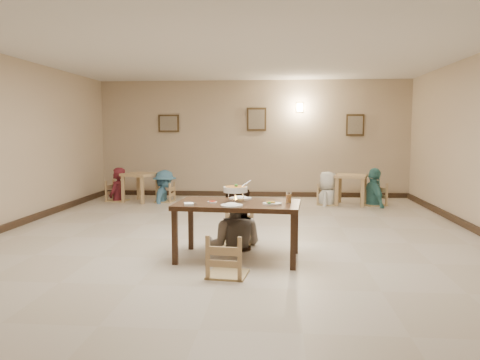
# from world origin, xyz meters

# --- Properties ---
(floor) EXTENTS (10.00, 10.00, 0.00)m
(floor) POSITION_xyz_m (0.00, 0.00, 0.00)
(floor) COLOR #BFB19F
(floor) RESTS_ON ground
(ceiling) EXTENTS (10.00, 10.00, 0.00)m
(ceiling) POSITION_xyz_m (0.00, 0.00, 3.00)
(ceiling) COLOR silver
(ceiling) RESTS_ON wall_back
(wall_back) EXTENTS (10.00, 0.00, 10.00)m
(wall_back) POSITION_xyz_m (0.00, 5.00, 1.50)
(wall_back) COLOR tan
(wall_back) RESTS_ON floor
(wall_front) EXTENTS (10.00, 0.00, 10.00)m
(wall_front) POSITION_xyz_m (0.00, -5.00, 1.50)
(wall_front) COLOR tan
(wall_front) RESTS_ON floor
(baseboard_back) EXTENTS (8.00, 0.06, 0.12)m
(baseboard_back) POSITION_xyz_m (0.00, 4.97, 0.06)
(baseboard_back) COLOR #2F2015
(baseboard_back) RESTS_ON floor
(picture_a) EXTENTS (0.55, 0.04, 0.45)m
(picture_a) POSITION_xyz_m (-2.20, 4.96, 1.90)
(picture_a) COLOR #392916
(picture_a) RESTS_ON wall_back
(picture_b) EXTENTS (0.50, 0.04, 0.60)m
(picture_b) POSITION_xyz_m (0.10, 4.96, 2.00)
(picture_b) COLOR #392916
(picture_b) RESTS_ON wall_back
(picture_c) EXTENTS (0.45, 0.04, 0.55)m
(picture_c) POSITION_xyz_m (2.60, 4.96, 1.85)
(picture_c) COLOR #392916
(picture_c) RESTS_ON wall_back
(wall_sconce) EXTENTS (0.16, 0.05, 0.22)m
(wall_sconce) POSITION_xyz_m (1.20, 4.96, 2.30)
(wall_sconce) COLOR #FFD88C
(wall_sconce) RESTS_ON wall_back
(main_table) EXTENTS (1.68, 1.03, 0.76)m
(main_table) POSITION_xyz_m (0.14, -1.05, 0.68)
(main_table) COLOR #392213
(main_table) RESTS_ON floor
(chair_far) EXTENTS (0.49, 0.49, 1.05)m
(chair_far) POSITION_xyz_m (0.02, -0.32, 0.52)
(chair_far) COLOR tan
(chair_far) RESTS_ON floor
(chair_near) EXTENTS (0.45, 0.45, 0.97)m
(chair_near) POSITION_xyz_m (0.08, -1.79, 0.48)
(chair_near) COLOR tan
(chair_near) RESTS_ON floor
(main_diner) EXTENTS (0.94, 0.77, 1.82)m
(main_diner) POSITION_xyz_m (0.04, -0.43, 0.91)
(main_diner) COLOR gray
(main_diner) RESTS_ON floor
(curry_warmer) EXTENTS (0.36, 0.32, 0.29)m
(curry_warmer) POSITION_xyz_m (0.10, -1.02, 0.93)
(curry_warmer) COLOR silver
(curry_warmer) RESTS_ON main_table
(rice_plate_far) EXTENTS (0.31, 0.31, 0.07)m
(rice_plate_far) POSITION_xyz_m (0.15, -0.76, 0.77)
(rice_plate_far) COLOR white
(rice_plate_far) RESTS_ON main_table
(rice_plate_near) EXTENTS (0.28, 0.28, 0.06)m
(rice_plate_near) POSITION_xyz_m (0.09, -1.37, 0.77)
(rice_plate_near) COLOR white
(rice_plate_near) RESTS_ON main_table
(fried_plate) EXTENTS (0.25, 0.25, 0.05)m
(fried_plate) POSITION_xyz_m (0.60, -1.18, 0.78)
(fried_plate) COLOR white
(fried_plate) RESTS_ON main_table
(chili_dish) EXTENTS (0.12, 0.12, 0.03)m
(chili_dish) POSITION_xyz_m (-0.19, -1.11, 0.77)
(chili_dish) COLOR white
(chili_dish) RESTS_ON main_table
(napkin_cutlery) EXTENTS (0.17, 0.24, 0.03)m
(napkin_cutlery) POSITION_xyz_m (-0.46, -1.33, 0.77)
(napkin_cutlery) COLOR white
(napkin_cutlery) RESTS_ON main_table
(drink_glass) EXTENTS (0.07, 0.07, 0.15)m
(drink_glass) POSITION_xyz_m (0.81, -1.03, 0.83)
(drink_glass) COLOR white
(drink_glass) RESTS_ON main_table
(bg_table_left) EXTENTS (0.90, 0.90, 0.69)m
(bg_table_left) POSITION_xyz_m (-2.65, 3.79, 0.56)
(bg_table_left) COLOR tan
(bg_table_left) RESTS_ON floor
(bg_table_right) EXTENTS (0.86, 0.86, 0.70)m
(bg_table_right) POSITION_xyz_m (2.34, 3.74, 0.56)
(bg_table_right) COLOR tan
(bg_table_right) RESTS_ON floor
(bg_chair_ll) EXTENTS (0.45, 0.45, 0.95)m
(bg_chair_ll) POSITION_xyz_m (-3.23, 3.86, 0.47)
(bg_chair_ll) COLOR tan
(bg_chair_ll) RESTS_ON floor
(bg_chair_lr) EXTENTS (0.41, 0.41, 0.88)m
(bg_chair_lr) POSITION_xyz_m (-2.06, 3.83, 0.44)
(bg_chair_lr) COLOR tan
(bg_chair_lr) RESTS_ON floor
(bg_chair_rl) EXTENTS (0.44, 0.44, 0.93)m
(bg_chair_rl) POSITION_xyz_m (1.82, 3.72, 0.46)
(bg_chair_rl) COLOR tan
(bg_chair_rl) RESTS_ON floor
(bg_chair_rr) EXTENTS (0.46, 0.46, 0.97)m
(bg_chair_rr) POSITION_xyz_m (2.87, 3.72, 0.48)
(bg_chair_rr) COLOR tan
(bg_chair_rr) RESTS_ON floor
(bg_diner_a) EXTENTS (0.47, 0.64, 1.64)m
(bg_diner_a) POSITION_xyz_m (-3.23, 3.86, 0.82)
(bg_diner_a) COLOR maroon
(bg_diner_a) RESTS_ON floor
(bg_diner_b) EXTENTS (0.58, 1.00, 1.54)m
(bg_diner_b) POSITION_xyz_m (-2.06, 3.83, 0.77)
(bg_diner_b) COLOR teal
(bg_diner_b) RESTS_ON floor
(bg_diner_c) EXTENTS (0.70, 0.87, 1.54)m
(bg_diner_c) POSITION_xyz_m (1.82, 3.72, 0.77)
(bg_diner_c) COLOR silver
(bg_diner_c) RESTS_ON floor
(bg_diner_d) EXTENTS (0.60, 1.07, 1.72)m
(bg_diner_d) POSITION_xyz_m (2.87, 3.72, 0.86)
(bg_diner_d) COLOR teal
(bg_diner_d) RESTS_ON floor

